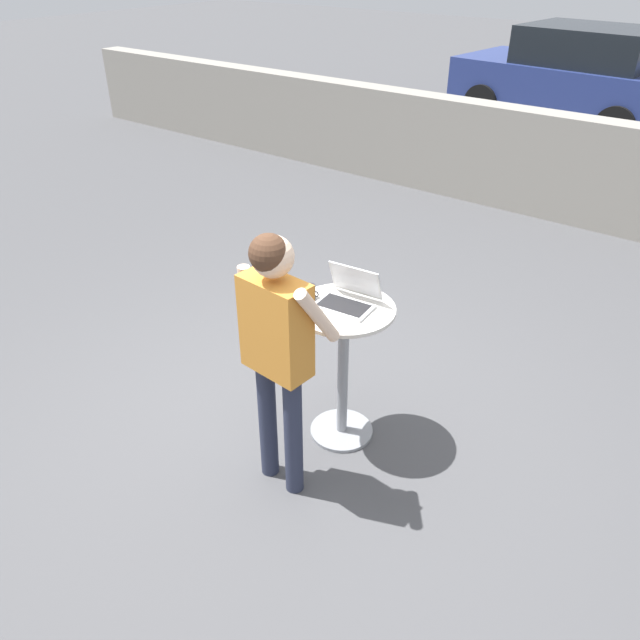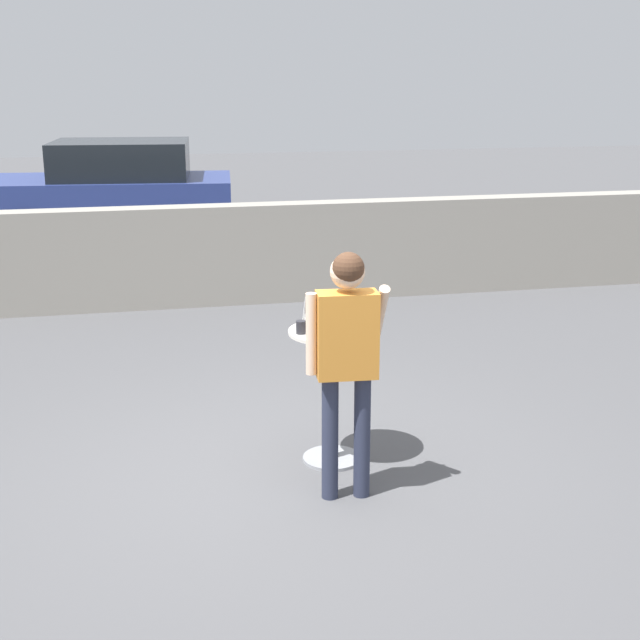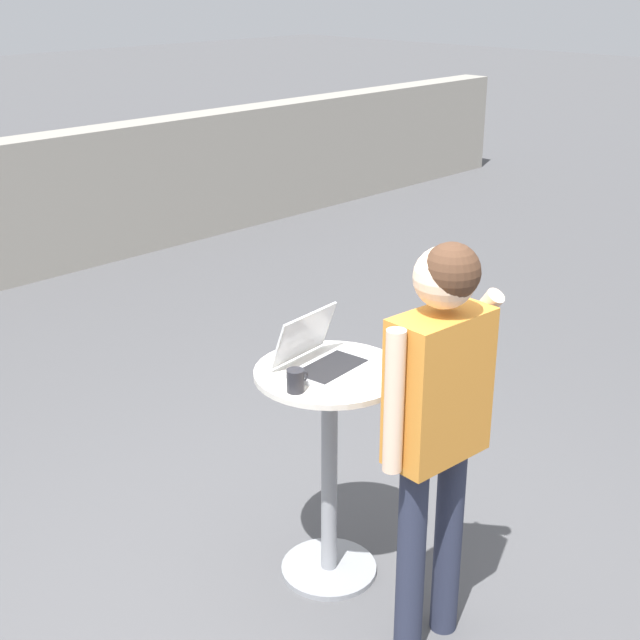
# 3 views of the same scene
# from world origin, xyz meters

# --- Properties ---
(ground_plane) EXTENTS (50.00, 50.00, 0.00)m
(ground_plane) POSITION_xyz_m (0.00, 0.00, 0.00)
(ground_plane) COLOR #4C4C4F
(pavement_kerb) EXTENTS (16.36, 0.35, 1.20)m
(pavement_kerb) POSITION_xyz_m (0.00, 4.94, 0.60)
(pavement_kerb) COLOR gray
(pavement_kerb) RESTS_ON ground_plane
(cafe_table) EXTENTS (0.63, 0.63, 1.00)m
(cafe_table) POSITION_xyz_m (0.42, 0.20, 0.63)
(cafe_table) COLOR gray
(cafe_table) RESTS_ON ground_plane
(laptop) EXTENTS (0.37, 0.32, 0.23)m
(laptop) POSITION_xyz_m (0.42, 0.25, 1.05)
(laptop) COLOR silver
(laptop) RESTS_ON cafe_table
(coffee_mug) EXTENTS (0.10, 0.07, 0.09)m
(coffee_mug) POSITION_xyz_m (0.19, 0.16, 1.04)
(coffee_mug) COLOR #232328
(coffee_mug) RESTS_ON cafe_table
(standing_person) EXTENTS (0.55, 0.35, 1.68)m
(standing_person) POSITION_xyz_m (0.38, -0.38, 1.06)
(standing_person) COLOR #282D42
(standing_person) RESTS_ON ground_plane
(parked_car_near_street) EXTENTS (4.11, 2.33, 1.64)m
(parked_car_near_street) POSITION_xyz_m (-1.14, 9.44, 0.83)
(parked_car_near_street) COLOR navy
(parked_car_near_street) RESTS_ON ground_plane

